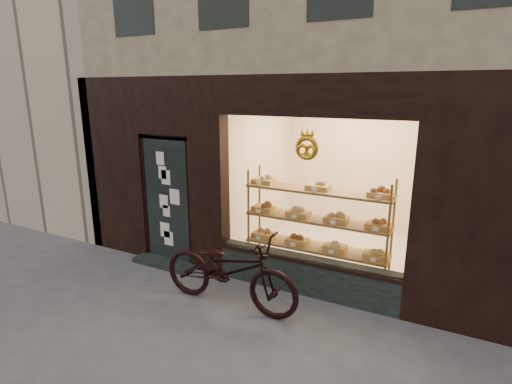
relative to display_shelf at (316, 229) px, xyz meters
The scene contains 4 objects.
ground 2.72m from the display_shelf, 100.01° to the right, with size 90.00×90.00×0.00m, color slate.
neighbor_left 11.10m from the display_shelf, 163.64° to the left, with size 12.00×7.00×9.00m, color #B5A593.
display_shelf is the anchor object (origin of this frame).
bicycle 1.52m from the display_shelf, 122.15° to the right, with size 0.71×2.04×1.07m, color black.
Camera 1 is at (2.27, -2.95, 2.90)m, focal length 28.00 mm.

